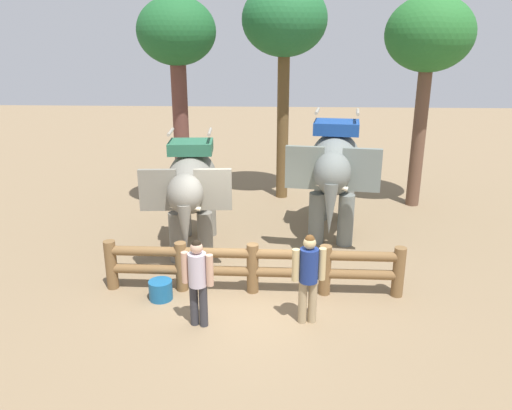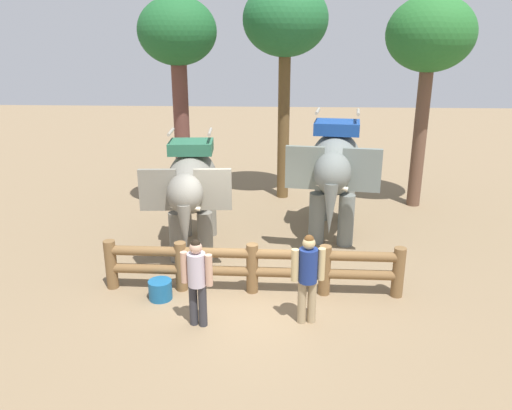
# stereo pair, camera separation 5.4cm
# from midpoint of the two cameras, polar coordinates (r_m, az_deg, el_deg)

# --- Properties ---
(ground_plane) EXTENTS (60.00, 60.00, 0.00)m
(ground_plane) POSITION_cam_midpoint_polar(r_m,az_deg,el_deg) (10.20, -0.35, -10.50)
(ground_plane) COLOR #806A4D
(log_fence) EXTENTS (6.09, 0.29, 1.05)m
(log_fence) POSITION_cam_midpoint_polar(r_m,az_deg,el_deg) (10.14, -0.28, -6.88)
(log_fence) COLOR brown
(log_fence) RESTS_ON ground
(elephant_near_left) EXTENTS (1.95, 3.43, 2.93)m
(elephant_near_left) POSITION_cam_midpoint_polar(r_m,az_deg,el_deg) (11.85, -7.25, 2.17)
(elephant_near_left) COLOR slate
(elephant_near_left) RESTS_ON ground
(elephant_center) EXTENTS (2.16, 3.85, 3.26)m
(elephant_center) POSITION_cam_midpoint_polar(r_m,az_deg,el_deg) (12.88, 9.12, 4.25)
(elephant_center) COLOR slate
(elephant_center) RESTS_ON ground
(tourist_woman_in_black) EXTENTS (0.58, 0.38, 1.67)m
(tourist_woman_in_black) POSITION_cam_midpoint_polar(r_m,az_deg,el_deg) (8.91, -6.62, -8.17)
(tourist_woman_in_black) COLOR #303036
(tourist_woman_in_black) RESTS_ON ground
(tourist_man_in_blue) EXTENTS (0.60, 0.38, 1.72)m
(tourist_man_in_blue) POSITION_cam_midpoint_polar(r_m,az_deg,el_deg) (8.97, 6.14, -7.74)
(tourist_man_in_blue) COLOR #9E8965
(tourist_man_in_blue) RESTS_ON ground
(tree_far_left) EXTENTS (2.50, 2.50, 6.15)m
(tree_far_left) POSITION_cam_midpoint_polar(r_m,az_deg,el_deg) (15.66, 19.42, 17.49)
(tree_far_left) COLOR brown
(tree_far_left) RESTS_ON ground
(tree_back_center) EXTENTS (2.18, 2.18, 6.09)m
(tree_back_center) POSITION_cam_midpoint_polar(r_m,az_deg,el_deg) (14.60, -8.86, 18.04)
(tree_back_center) COLOR brown
(tree_back_center) RESTS_ON ground
(tree_far_right) EXTENTS (2.55, 2.55, 6.59)m
(tree_far_right) POSITION_cam_midpoint_polar(r_m,az_deg,el_deg) (15.74, 3.49, 19.98)
(tree_far_right) COLOR brown
(tree_far_right) RESTS_ON ground
(feed_bucket) EXTENTS (0.47, 0.47, 0.39)m
(feed_bucket) POSITION_cam_midpoint_polar(r_m,az_deg,el_deg) (10.23, -10.76, -9.53)
(feed_bucket) COLOR #19598C
(feed_bucket) RESTS_ON ground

